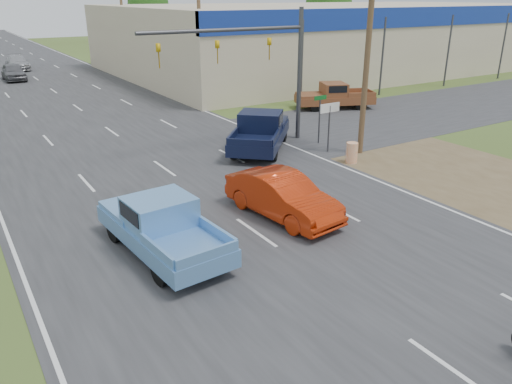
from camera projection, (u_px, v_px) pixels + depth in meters
ground at (454, 372)px, 10.74m from camera, size 200.00×200.00×0.00m
main_road at (54, 91)px, 42.15m from camera, size 15.00×180.00×0.02m
cross_road at (149, 158)px, 24.87m from camera, size 120.00×10.00×0.02m
dirt_verge at (426, 163)px, 24.06m from camera, size 8.00×18.00×0.01m
big_box_store at (343, 35)px, 56.81m from camera, size 50.00×28.10×6.60m
utility_pole_1 at (368, 46)px, 23.72m from camera, size 2.00×0.28×10.00m
utility_pole_2 at (200, 27)px, 37.86m from camera, size 2.00×0.28×10.00m
utility_pole_3 at (123, 18)px, 51.99m from camera, size 2.00×0.28×10.00m
tree_3 at (329, 3)px, 90.81m from camera, size 8.40×8.40×10.40m
tree_5 at (148, 4)px, 98.12m from camera, size 7.98×7.98×9.88m
barrel_0 at (352, 153)px, 23.96m from camera, size 0.56×0.56×1.00m
barrel_1 at (262, 118)px, 30.83m from camera, size 0.56×0.56×1.00m
lane_sign at (330, 116)px, 25.11m from camera, size 1.20×0.08×2.52m
street_name_sign at (320, 114)px, 26.70m from camera, size 0.80×0.08×2.61m
signal_mast at (258, 54)px, 25.22m from camera, size 9.12×0.40×7.00m
red_convertible at (282, 196)px, 17.98m from camera, size 2.26×5.01×1.59m
blue_pickup at (160, 224)px, 15.49m from camera, size 2.54×5.65×1.82m
navy_pickup at (261, 130)px, 25.97m from camera, size 5.74×5.94×1.98m
brown_pickup at (333, 96)px, 35.38m from camera, size 5.83×4.05×1.80m
distant_car_grey at (13, 72)px, 47.16m from camera, size 1.89×4.65×1.58m
distant_car_silver at (18, 63)px, 53.82m from camera, size 2.17×5.18×1.49m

